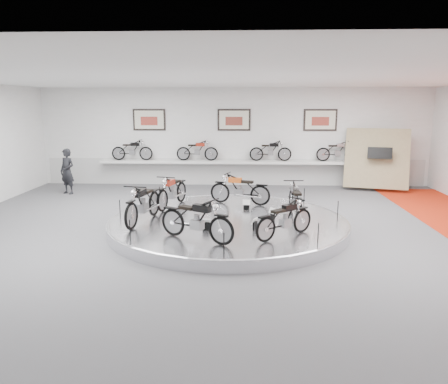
{
  "coord_description": "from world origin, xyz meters",
  "views": [
    {
      "loc": [
        0.4,
        -11.09,
        3.36
      ],
      "look_at": [
        -0.12,
        0.6,
        0.98
      ],
      "focal_mm": 35.0,
      "sensor_mm": 36.0,
      "label": 1
    }
  ],
  "objects_px": {
    "display_platform": "(228,224)",
    "bike_c": "(172,191)",
    "bike_a": "(295,200)",
    "visitor": "(67,171)",
    "bike_b": "(240,189)",
    "bike_f": "(285,219)",
    "bike_d": "(143,203)",
    "bike_e": "(196,219)",
    "shelf": "(234,162)"
  },
  "relations": [
    {
      "from": "bike_c",
      "to": "bike_e",
      "type": "height_order",
      "value": "bike_e"
    },
    {
      "from": "bike_a",
      "to": "display_platform",
      "type": "bearing_deg",
      "value": 96.22
    },
    {
      "from": "shelf",
      "to": "visitor",
      "type": "height_order",
      "value": "visitor"
    },
    {
      "from": "bike_b",
      "to": "visitor",
      "type": "distance_m",
      "value": 7.07
    },
    {
      "from": "display_platform",
      "to": "bike_f",
      "type": "distance_m",
      "value": 2.17
    },
    {
      "from": "bike_a",
      "to": "bike_e",
      "type": "height_order",
      "value": "bike_e"
    },
    {
      "from": "display_platform",
      "to": "bike_a",
      "type": "bearing_deg",
      "value": 9.01
    },
    {
      "from": "shelf",
      "to": "display_platform",
      "type": "bearing_deg",
      "value": -90.0
    },
    {
      "from": "display_platform",
      "to": "bike_c",
      "type": "distance_m",
      "value": 2.29
    },
    {
      "from": "bike_a",
      "to": "bike_f",
      "type": "height_order",
      "value": "bike_a"
    },
    {
      "from": "display_platform",
      "to": "visitor",
      "type": "distance_m",
      "value": 7.73
    },
    {
      "from": "display_platform",
      "to": "shelf",
      "type": "relative_size",
      "value": 0.58
    },
    {
      "from": "bike_c",
      "to": "bike_e",
      "type": "distance_m",
      "value": 3.44
    },
    {
      "from": "shelf",
      "to": "bike_e",
      "type": "distance_m",
      "value": 8.34
    },
    {
      "from": "display_platform",
      "to": "visitor",
      "type": "relative_size",
      "value": 3.75
    },
    {
      "from": "bike_d",
      "to": "bike_f",
      "type": "bearing_deg",
      "value": 83.85
    },
    {
      "from": "display_platform",
      "to": "bike_d",
      "type": "distance_m",
      "value": 2.34
    },
    {
      "from": "bike_d",
      "to": "display_platform",
      "type": "bearing_deg",
      "value": 112.83
    },
    {
      "from": "bike_a",
      "to": "visitor",
      "type": "bearing_deg",
      "value": 59.35
    },
    {
      "from": "bike_a",
      "to": "bike_b",
      "type": "relative_size",
      "value": 1.0
    },
    {
      "from": "bike_a",
      "to": "visitor",
      "type": "xyz_separation_m",
      "value": [
        -8.04,
        4.25,
        0.07
      ]
    },
    {
      "from": "bike_c",
      "to": "visitor",
      "type": "xyz_separation_m",
      "value": [
        -4.49,
        3.18,
        0.06
      ]
    },
    {
      "from": "display_platform",
      "to": "bike_a",
      "type": "xyz_separation_m",
      "value": [
        1.83,
        0.29,
        0.63
      ]
    },
    {
      "from": "bike_e",
      "to": "visitor",
      "type": "bearing_deg",
      "value": 160.0
    },
    {
      "from": "display_platform",
      "to": "bike_e",
      "type": "height_order",
      "value": "bike_e"
    },
    {
      "from": "display_platform",
      "to": "bike_c",
      "type": "xyz_separation_m",
      "value": [
        -1.73,
        1.36,
        0.64
      ]
    },
    {
      "from": "bike_d",
      "to": "visitor",
      "type": "xyz_separation_m",
      "value": [
        -4.02,
        4.98,
        0.03
      ]
    },
    {
      "from": "shelf",
      "to": "bike_c",
      "type": "height_order",
      "value": "bike_c"
    },
    {
      "from": "bike_a",
      "to": "bike_e",
      "type": "xyz_separation_m",
      "value": [
        -2.48,
        -2.2,
        0.01
      ]
    },
    {
      "from": "bike_c",
      "to": "visitor",
      "type": "relative_size",
      "value": 0.98
    },
    {
      "from": "bike_e",
      "to": "display_platform",
      "type": "bearing_deg",
      "value": 100.36
    },
    {
      "from": "shelf",
      "to": "visitor",
      "type": "relative_size",
      "value": 6.44
    },
    {
      "from": "bike_b",
      "to": "visitor",
      "type": "xyz_separation_m",
      "value": [
        -6.51,
        2.75,
        0.07
      ]
    },
    {
      "from": "bike_b",
      "to": "bike_d",
      "type": "height_order",
      "value": "bike_d"
    },
    {
      "from": "bike_c",
      "to": "bike_e",
      "type": "bearing_deg",
      "value": 33.89
    },
    {
      "from": "bike_c",
      "to": "visitor",
      "type": "distance_m",
      "value": 5.5
    },
    {
      "from": "bike_e",
      "to": "bike_f",
      "type": "height_order",
      "value": "bike_e"
    },
    {
      "from": "display_platform",
      "to": "bike_b",
      "type": "distance_m",
      "value": 1.92
    },
    {
      "from": "bike_f",
      "to": "visitor",
      "type": "relative_size",
      "value": 0.89
    },
    {
      "from": "bike_b",
      "to": "visitor",
      "type": "height_order",
      "value": "visitor"
    },
    {
      "from": "display_platform",
      "to": "bike_d",
      "type": "xyz_separation_m",
      "value": [
        -2.2,
        -0.44,
        0.68
      ]
    },
    {
      "from": "bike_c",
      "to": "bike_f",
      "type": "relative_size",
      "value": 1.1
    },
    {
      "from": "display_platform",
      "to": "bike_b",
      "type": "relative_size",
      "value": 3.93
    },
    {
      "from": "display_platform",
      "to": "visitor",
      "type": "xyz_separation_m",
      "value": [
        -6.22,
        4.54,
        0.7
      ]
    },
    {
      "from": "bike_e",
      "to": "bike_a",
      "type": "bearing_deg",
      "value": 70.77
    },
    {
      "from": "display_platform",
      "to": "bike_c",
      "type": "height_order",
      "value": "bike_c"
    },
    {
      "from": "bike_f",
      "to": "bike_d",
      "type": "bearing_deg",
      "value": 121.61
    },
    {
      "from": "bike_b",
      "to": "bike_f",
      "type": "bearing_deg",
      "value": 124.22
    },
    {
      "from": "bike_f",
      "to": "bike_c",
      "type": "bearing_deg",
      "value": 95.79
    },
    {
      "from": "display_platform",
      "to": "bike_d",
      "type": "bearing_deg",
      "value": -168.61
    }
  ]
}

